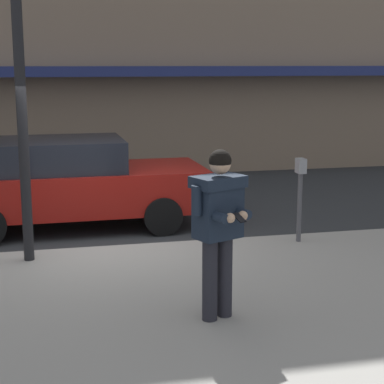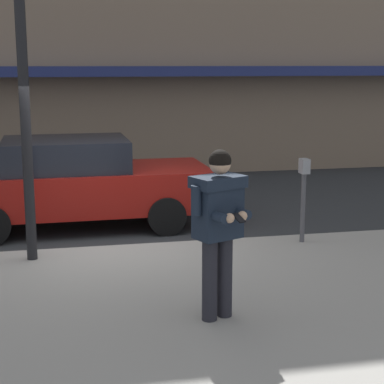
% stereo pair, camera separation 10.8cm
% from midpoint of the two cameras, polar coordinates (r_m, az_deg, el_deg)
% --- Properties ---
extents(ground_plane, '(80.00, 80.00, 0.00)m').
position_cam_midpoint_polar(ground_plane, '(9.84, -8.22, -5.23)').
color(ground_plane, '#2B2D30').
extents(sidewalk, '(32.00, 5.30, 0.14)m').
position_cam_midpoint_polar(sidewalk, '(7.30, 1.66, -10.52)').
color(sidewalk, '#99968E').
rests_on(sidewalk, ground).
extents(curb_paint_line, '(28.00, 0.12, 0.01)m').
position_cam_midpoint_polar(curb_paint_line, '(10.01, -2.52, -4.82)').
color(curb_paint_line, silver).
rests_on(curb_paint_line, ground).
extents(parked_sedan_mid, '(4.53, 1.98, 1.54)m').
position_cam_midpoint_polar(parked_sedan_mid, '(11.15, -11.04, 0.83)').
color(parked_sedan_mid, maroon).
rests_on(parked_sedan_mid, ground).
extents(man_texting_on_phone, '(0.61, 0.65, 1.81)m').
position_cam_midpoint_polar(man_texting_on_phone, '(6.60, 1.91, -2.16)').
color(man_texting_on_phone, '#23232B').
rests_on(man_texting_on_phone, sidewalk).
extents(street_lamp_post, '(0.36, 0.36, 4.88)m').
position_cam_midpoint_polar(street_lamp_post, '(8.77, -15.58, 13.24)').
color(street_lamp_post, black).
rests_on(street_lamp_post, sidewalk).
extents(parking_meter, '(0.12, 0.18, 1.27)m').
position_cam_midpoint_polar(parking_meter, '(9.69, 9.28, 0.39)').
color(parking_meter, '#4C4C51').
rests_on(parking_meter, sidewalk).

